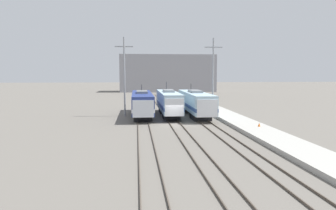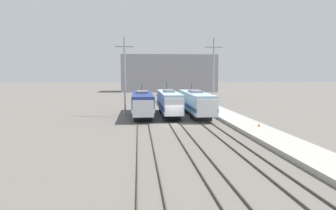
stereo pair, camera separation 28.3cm
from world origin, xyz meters
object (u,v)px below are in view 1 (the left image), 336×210
(locomotive_far_left, at_px, (142,103))
(locomotive_center, at_px, (169,103))
(traffic_cone, at_px, (259,125))
(catenary_tower_left, at_px, (124,75))
(catenary_tower_right, at_px, (213,75))
(locomotive_far_right, at_px, (196,103))

(locomotive_far_left, bearing_deg, locomotive_center, 0.16)
(locomotive_far_left, height_order, traffic_cone, locomotive_far_left)
(catenary_tower_left, xyz_separation_m, catenary_tower_right, (14.16, 0.00, 0.00))
(catenary_tower_right, bearing_deg, locomotive_far_right, -160.17)
(locomotive_far_right, relative_size, catenary_tower_left, 1.47)
(locomotive_far_right, relative_size, traffic_cone, 40.13)
(locomotive_center, distance_m, catenary_tower_left, 8.24)
(locomotive_center, xyz_separation_m, catenary_tower_left, (-6.94, 0.55, 4.40))
(locomotive_far_right, xyz_separation_m, catenary_tower_right, (2.99, 1.08, 4.43))
(traffic_cone, bearing_deg, locomotive_far_left, 134.46)
(locomotive_far_left, relative_size, catenary_tower_right, 1.43)
(locomotive_far_right, distance_m, traffic_cone, 14.48)
(locomotive_far_left, height_order, locomotive_center, locomotive_center)
(locomotive_far_right, height_order, catenary_tower_left, catenary_tower_left)
(locomotive_far_left, bearing_deg, locomotive_far_right, -3.48)
(catenary_tower_right, bearing_deg, catenary_tower_left, 180.00)
(locomotive_center, bearing_deg, catenary_tower_left, 175.43)
(locomotive_center, bearing_deg, locomotive_far_left, -179.84)
(catenary_tower_right, xyz_separation_m, traffic_cone, (2.23, -14.50, -5.86))
(catenary_tower_right, bearing_deg, locomotive_far_left, -177.17)
(locomotive_center, distance_m, traffic_cone, 16.91)
(locomotive_far_right, xyz_separation_m, catenary_tower_left, (-11.17, 1.08, 4.43))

